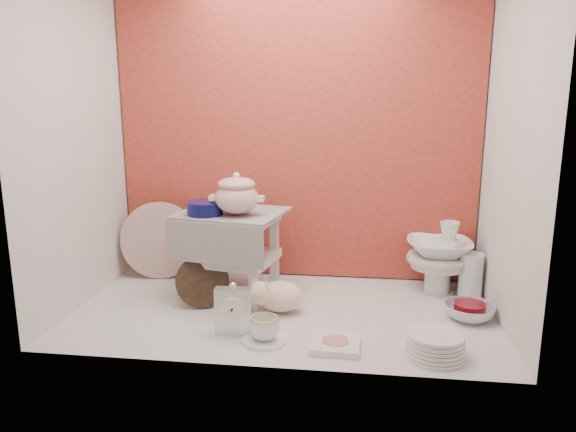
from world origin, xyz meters
name	(u,v)px	position (x,y,z in m)	size (l,w,h in m)	color
ground	(283,311)	(0.00, 0.00, 0.00)	(1.80, 1.80, 0.00)	silver
niche_shell	(288,92)	(0.00, 0.18, 0.93)	(1.86, 1.03, 1.53)	#CB3A32
step_stool	(233,254)	(-0.26, 0.17, 0.20)	(0.46, 0.39, 0.40)	silver
soup_tureen	(237,194)	(-0.22, 0.10, 0.50)	(0.23, 0.23, 0.19)	white
cobalt_bowl	(205,208)	(-0.36, 0.09, 0.43)	(0.16, 0.16, 0.06)	#090C43
floral_platter	(160,240)	(-0.69, 0.36, 0.20)	(0.39, 0.07, 0.39)	silver
blue_white_vase	(205,260)	(-0.44, 0.33, 0.11)	(0.21, 0.21, 0.22)	white
lacquer_tray	(202,282)	(-0.36, 0.01, 0.11)	(0.24, 0.10, 0.22)	black
mantel_clock	(233,309)	(-0.16, -0.25, 0.10)	(0.14, 0.05, 0.21)	silver
plush_pig	(280,296)	(-0.01, -0.02, 0.08)	(0.25, 0.17, 0.15)	beige
teacup_saucer	(264,340)	(-0.03, -0.31, 0.01)	(0.17, 0.17, 0.01)	white
gold_rim_teacup	(264,328)	(-0.03, -0.31, 0.06)	(0.11, 0.11, 0.09)	white
lattice_dish	(335,344)	(0.24, -0.32, 0.01)	(0.18, 0.18, 0.03)	white
dinner_plate_stack	(435,345)	(0.60, -0.34, 0.04)	(0.22, 0.22, 0.09)	white
crystal_bowl	(469,312)	(0.79, 0.01, 0.03)	(0.21, 0.21, 0.06)	silver
clear_glass_vase	(471,276)	(0.84, 0.26, 0.11)	(0.11, 0.11, 0.21)	silver
porcelain_tower	(439,256)	(0.70, 0.34, 0.17)	(0.30, 0.30, 0.35)	white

